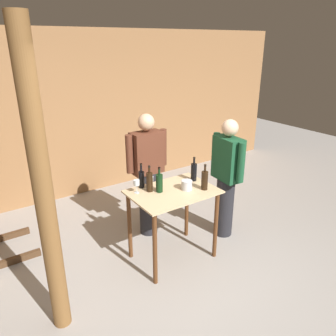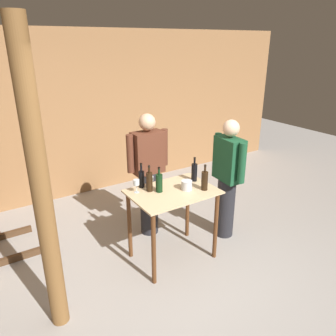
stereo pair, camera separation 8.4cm
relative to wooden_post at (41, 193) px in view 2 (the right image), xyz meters
name	(u,v)px [view 2 (the right image)]	position (x,y,z in m)	size (l,w,h in m)	color
ground_plane	(189,280)	(1.37, -0.22, -1.35)	(14.00, 14.00, 0.00)	#9E9993
back_wall	(88,115)	(1.37, 2.66, 0.00)	(8.40, 0.05, 2.70)	#996B42
tasting_table	(173,205)	(1.45, 0.25, -0.64)	(0.98, 0.69, 0.90)	#D1B284
wooden_post	(41,193)	(0.00, 0.00, 0.00)	(0.16, 0.16, 2.70)	brown
wine_bottle_far_left	(141,178)	(1.20, 0.54, -0.34)	(0.07, 0.07, 0.30)	black
wine_bottle_left	(149,181)	(1.23, 0.40, -0.33)	(0.07, 0.07, 0.31)	black
wine_bottle_center	(159,183)	(1.31, 0.32, -0.34)	(0.08, 0.08, 0.30)	black
wine_bottle_right	(205,180)	(1.78, 0.08, -0.34)	(0.08, 0.08, 0.31)	black
wine_bottle_far_right	(194,172)	(1.84, 0.36, -0.34)	(0.07, 0.07, 0.30)	black
wine_glass_near_left	(136,183)	(1.09, 0.44, -0.34)	(0.07, 0.07, 0.16)	silver
wine_glass_near_center	(150,179)	(1.29, 0.48, -0.35)	(0.07, 0.07, 0.13)	silver
ice_bucket	(187,185)	(1.61, 0.19, -0.40)	(0.13, 0.13, 0.11)	silver
person_host	(148,173)	(1.50, 0.90, -0.47)	(0.59, 0.24, 1.67)	#232328
person_visitor_with_scarf	(228,177)	(2.33, 0.29, -0.50)	(0.25, 0.59, 1.61)	#232328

